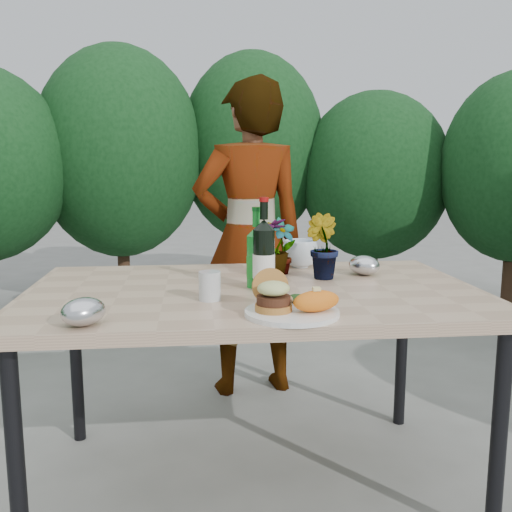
{
  "coord_description": "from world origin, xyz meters",
  "views": [
    {
      "loc": [
        -0.2,
        -1.98,
        1.2
      ],
      "look_at": [
        0.0,
        -0.08,
        0.88
      ],
      "focal_mm": 40.0,
      "sensor_mm": 36.0,
      "label": 1
    }
  ],
  "objects": [
    {
      "name": "sparkling_water",
      "position": [
        0.01,
        0.02,
        0.86
      ],
      "size": [
        0.07,
        0.07,
        0.29
      ],
      "rotation": [
        0.0,
        0.0,
        0.07
      ],
      "color": "#198B2B",
      "rests_on": "patio_table"
    },
    {
      "name": "foil_packet_right",
      "position": [
        0.46,
        0.19,
        0.79
      ],
      "size": [
        0.16,
        0.17,
        0.08
      ],
      "primitive_type": "ellipsoid",
      "rotation": [
        0.0,
        0.0,
        2.13
      ],
      "color": "silver",
      "rests_on": "patio_table"
    },
    {
      "name": "seedling_right",
      "position": [
        0.1,
        0.22,
        0.86
      ],
      "size": [
        0.18,
        0.18,
        0.23
      ],
      "primitive_type": "imported",
      "rotation": [
        0.0,
        0.0,
        3.8
      ],
      "color": "#1F591E",
      "rests_on": "patio_table"
    },
    {
      "name": "plastic_cup",
      "position": [
        -0.16,
        -0.16,
        0.8
      ],
      "size": [
        0.07,
        0.07,
        0.09
      ],
      "primitive_type": "cylinder",
      "color": "silver",
      "rests_on": "patio_table"
    },
    {
      "name": "ground",
      "position": [
        0.0,
        0.0,
        0.0
      ],
      "size": [
        80.0,
        80.0,
        0.0
      ],
      "primitive_type": "plane",
      "color": "slate",
      "rests_on": "ground"
    },
    {
      "name": "seedling_left",
      "position": [
        0.14,
        0.25,
        0.86
      ],
      "size": [
        0.14,
        0.12,
        0.23
      ],
      "primitive_type": "imported",
      "rotation": [
        0.0,
        0.0,
        0.35
      ],
      "color": "#24521C",
      "rests_on": "patio_table"
    },
    {
      "name": "burger_stack",
      "position": [
        0.02,
        -0.35,
        0.81
      ],
      "size": [
        0.11,
        0.16,
        0.11
      ],
      "color": "#B7722D",
      "rests_on": "dinner_plate"
    },
    {
      "name": "person",
      "position": [
        0.07,
        0.9,
        0.8
      ],
      "size": [
        0.64,
        0.48,
        1.61
      ],
      "primitive_type": "imported",
      "rotation": [
        0.0,
        0.0,
        3.32
      ],
      "color": "#8F5E47",
      "rests_on": "ground"
    },
    {
      "name": "grilled_veg",
      "position": [
        0.09,
        -0.28,
        0.78
      ],
      "size": [
        0.08,
        0.05,
        0.03
      ],
      "color": "olive",
      "rests_on": "dinner_plate"
    },
    {
      "name": "dinner_plate",
      "position": [
        0.08,
        -0.37,
        0.76
      ],
      "size": [
        0.28,
        0.28,
        0.01
      ],
      "primitive_type": "cylinder",
      "color": "white",
      "rests_on": "patio_table"
    },
    {
      "name": "blue_bowl",
      "position": [
        0.24,
        0.38,
        0.81
      ],
      "size": [
        0.18,
        0.18,
        0.12
      ],
      "primitive_type": "imported",
      "rotation": [
        0.0,
        0.0,
        0.28
      ],
      "color": "silver",
      "rests_on": "patio_table"
    },
    {
      "name": "wine_bottle",
      "position": [
        0.03,
        -0.03,
        0.87
      ],
      "size": [
        0.08,
        0.08,
        0.33
      ],
      "rotation": [
        0.0,
        0.0,
        0.23
      ],
      "color": "black",
      "rests_on": "patio_table"
    },
    {
      "name": "seedling_mid",
      "position": [
        0.28,
        0.15,
        0.87
      ],
      "size": [
        0.17,
        0.18,
        0.25
      ],
      "primitive_type": "imported",
      "rotation": [
        0.0,
        0.0,
        2.15
      ],
      "color": "#215B1F",
      "rests_on": "patio_table"
    },
    {
      "name": "sweet_potato",
      "position": [
        0.14,
        -0.39,
        0.8
      ],
      "size": [
        0.17,
        0.12,
        0.06
      ],
      "primitive_type": "ellipsoid",
      "rotation": [
        0.0,
        0.0,
        0.35
      ],
      "color": "orange",
      "rests_on": "dinner_plate"
    },
    {
      "name": "shrub_hedge",
      "position": [
        0.08,
        1.63,
        1.14
      ],
      "size": [
        6.93,
        5.06,
        2.12
      ],
      "color": "#382316",
      "rests_on": "ground"
    },
    {
      "name": "patio_table",
      "position": [
        0.0,
        0.0,
        0.69
      ],
      "size": [
        1.6,
        1.0,
        0.75
      ],
      "color": "tan",
      "rests_on": "ground"
    },
    {
      "name": "foil_packet_left",
      "position": [
        -0.51,
        -0.41,
        0.79
      ],
      "size": [
        0.17,
        0.17,
        0.08
      ],
      "primitive_type": "ellipsoid",
      "rotation": [
        0.0,
        0.0,
        0.94
      ],
      "color": "#BABCC1",
      "rests_on": "patio_table"
    }
  ]
}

